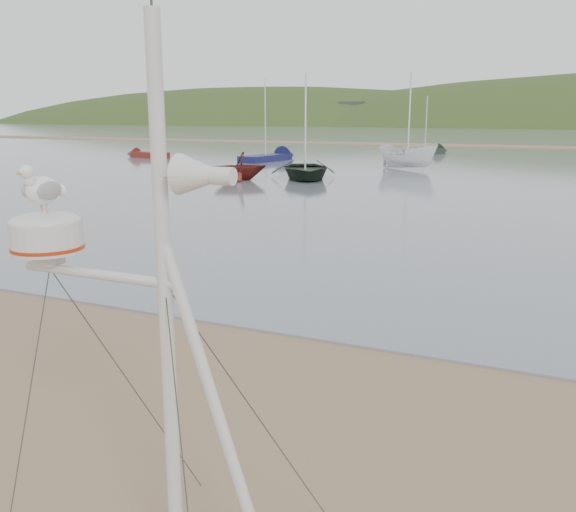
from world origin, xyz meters
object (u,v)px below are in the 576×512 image
at_px(sailboat_dark_mid, 434,151).
at_px(boat_dark, 305,131).
at_px(sailboat_blue_near, 278,157).
at_px(mast_rig, 161,441).
at_px(boat_red, 239,153).
at_px(boat_white, 409,134).
at_px(dinghy_red_far, 142,155).

bearing_deg(sailboat_dark_mid, boat_dark, -94.46).
xyz_separation_m(sailboat_dark_mid, sailboat_blue_near, (-9.98, -13.07, -0.00)).
relative_size(mast_rig, boat_red, 1.75).
relative_size(sailboat_dark_mid, sailboat_blue_near, 0.81).
height_order(mast_rig, sailboat_dark_mid, sailboat_dark_mid).
distance_m(mast_rig, boat_white, 38.06).
bearing_deg(boat_dark, dinghy_red_far, 124.28).
bearing_deg(boat_dark, sailboat_dark_mid, 58.72).
distance_m(sailboat_dark_mid, sailboat_blue_near, 16.44).
height_order(sailboat_dark_mid, sailboat_blue_near, sailboat_blue_near).
xyz_separation_m(boat_dark, sailboat_blue_near, (-7.93, 13.21, -2.39)).
bearing_deg(boat_white, boat_dark, 178.51).
height_order(mast_rig, boat_white, mast_rig).
relative_size(boat_dark, sailboat_blue_near, 0.75).
relative_size(boat_red, dinghy_red_far, 0.61).
bearing_deg(boat_red, dinghy_red_far, -167.26).
distance_m(boat_dark, sailboat_dark_mid, 26.46).
bearing_deg(boat_red, boat_dark, 83.11).
relative_size(mast_rig, dinghy_red_far, 1.07).
bearing_deg(sailboat_dark_mid, mast_rig, -80.89).
distance_m(boat_white, sailboat_blue_near, 12.70).
height_order(mast_rig, boat_dark, boat_dark).
bearing_deg(mast_rig, sailboat_dark_mid, 99.11).
bearing_deg(boat_white, boat_red, 169.10).
xyz_separation_m(mast_rig, boat_dark, (-10.87, 28.68, 1.44)).
relative_size(mast_rig, boat_white, 1.13).
relative_size(boat_dark, boat_white, 1.16).
bearing_deg(boat_dark, boat_white, 39.77).
xyz_separation_m(mast_rig, sailboat_blue_near, (-18.80, 41.88, -0.95)).
bearing_deg(sailboat_dark_mid, boat_white, -84.43).
distance_m(boat_dark, dinghy_red_far, 22.68).
relative_size(mast_rig, sailboat_dark_mid, 0.91).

